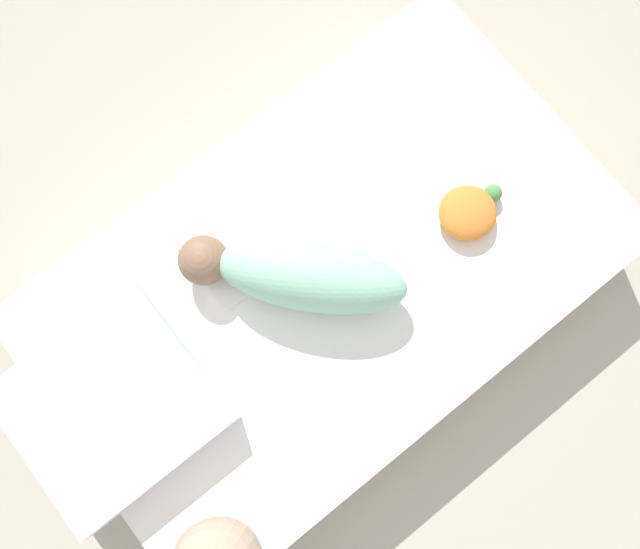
% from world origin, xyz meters
% --- Properties ---
extents(ground_plane, '(12.00, 12.00, 0.00)m').
position_xyz_m(ground_plane, '(0.00, 0.00, 0.00)').
color(ground_plane, '#B2A893').
extents(bed_mattress, '(1.34, 0.81, 0.23)m').
position_xyz_m(bed_mattress, '(0.00, 0.00, 0.11)').
color(bed_mattress, white).
rests_on(bed_mattress, ground_plane).
extents(burp_cloth, '(0.17, 0.20, 0.02)m').
position_xyz_m(burp_cloth, '(-0.14, 0.17, 0.24)').
color(burp_cloth, white).
rests_on(burp_cloth, bed_mattress).
extents(swaddled_baby, '(0.41, 0.43, 0.15)m').
position_xyz_m(swaddled_baby, '(-0.06, 0.03, 0.30)').
color(swaddled_baby, '#99D6B2').
rests_on(swaddled_baby, bed_mattress).
extents(pillow, '(0.39, 0.37, 0.09)m').
position_xyz_m(pillow, '(-0.54, 0.05, 0.27)').
color(pillow, white).
rests_on(pillow, bed_mattress).
extents(turtle_plush, '(0.16, 0.13, 0.06)m').
position_xyz_m(turtle_plush, '(0.34, -0.09, 0.26)').
color(turtle_plush, orange).
rests_on(turtle_plush, bed_mattress).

